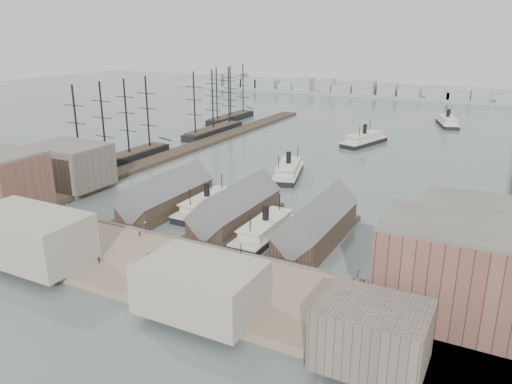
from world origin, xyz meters
The scene contains 41 objects.
ground centered at (0.00, 0.00, 0.00)m, with size 900.00×900.00×0.00m, color #4E5A59.
quay centered at (0.00, -20.00, 1.00)m, with size 180.00×30.00×2.00m, color #7C6D53.
seawall centered at (0.00, -5.20, 1.15)m, with size 180.00×1.20×2.30m, color #59544C.
west_wharf centered at (-68.00, 100.00, 0.80)m, with size 10.00×220.00×1.60m, color #2D231C.
ferry_shed_west centered at (-26.00, 16.88, 4.64)m, with size 14.00×42.00×12.60m.
ferry_shed_center centered at (0.00, 16.88, 4.64)m, with size 14.00×42.00×12.60m.
ferry_shed_east centered at (26.00, 16.88, 4.64)m, with size 14.00×42.00×12.60m.
warehouse_west_back centered at (-70.00, 18.00, 9.00)m, with size 26.00×20.00×14.00m, color #60564C.
warehouse_east_front centered at (66.00, -12.00, 11.50)m, with size 30.00×18.00×19.00m, color brown.
warehouse_east_back centered at (68.00, 15.00, 9.50)m, with size 28.00×20.00×15.00m, color #60564C.
street_bldg_center centered at (20.00, -32.00, 7.00)m, with size 24.00×16.00×10.00m, color gray.
street_bldg_west centered at (-30.00, -32.00, 8.00)m, with size 30.00×16.00×12.00m, color gray.
street_bldg_east centered at (55.00, -33.00, 7.50)m, with size 18.00×14.00×11.00m, color #60564C.
lamp_post_far_w centered at (-45.00, -7.00, 4.71)m, with size 0.44×0.44×3.92m.
lamp_post_near_w centered at (-15.00, -7.00, 4.71)m, with size 0.44×0.44×3.92m.
lamp_post_near_e centered at (15.00, -7.00, 4.71)m, with size 0.44×0.44×3.92m.
lamp_post_far_e centered at (45.00, -7.00, 4.71)m, with size 0.44×0.44×3.92m.
far_shore centered at (-2.07, 334.14, 3.91)m, with size 500.00×40.00×15.72m.
ferry_docked_west centered at (-13.00, 20.89, 2.41)m, with size 8.65×28.82×10.29m.
ferry_docked_east centered at (13.00, 11.02, 2.40)m, with size 8.59×28.63×10.22m.
ferry_open_near centered at (-6.29, 69.82, 2.52)m, with size 16.78×31.42×10.75m.
ferry_open_mid centered at (4.23, 140.74, 2.59)m, with size 17.68×32.34×11.06m.
ferry_open_far centered at (34.54, 215.18, 2.52)m, with size 18.02×31.38×10.74m.
sailing_ship_near centered at (-79.36, 52.65, 2.66)m, with size 8.81×60.70×36.22m.
sailing_ship_mid centered at (-78.00, 127.38, 2.55)m, with size 8.66×50.05×35.61m.
sailing_ship_far centered at (-91.28, 169.36, 2.50)m, with size 8.42×46.75×34.60m.
tram centered at (47.25, -16.15, 3.84)m, with size 2.87×10.16×3.59m.
horse_cart_left centered at (-46.82, -16.65, 2.84)m, with size 4.81×3.33×1.68m.
horse_cart_center centered at (-2.02, -18.12, 2.82)m, with size 4.87×1.51×1.64m.
horse_cart_right centered at (20.51, -19.68, 2.80)m, with size 4.77×3.35×1.56m.
pedestrian_0 centered at (-42.52, -13.37, 2.80)m, with size 0.58×0.43×1.60m, color black.
pedestrian_1 centered at (-47.60, -20.73, 2.87)m, with size 0.85×0.66×1.75m, color black.
pedestrian_2 centered at (-15.42, -9.14, 2.87)m, with size 1.12×0.65×1.74m, color black.
pedestrian_3 centered at (-13.67, -26.15, 2.86)m, with size 1.00×0.42×1.71m, color black.
pedestrian_4 centered at (-1.93, -12.37, 2.85)m, with size 0.83×0.54×1.69m, color black.
pedestrian_5 centered at (6.79, -18.64, 2.81)m, with size 0.59×0.43×1.62m, color black.
pedestrian_6 centered at (16.27, -13.88, 2.81)m, with size 0.79×0.62×1.63m, color black.
pedestrian_7 centered at (29.34, -22.83, 2.86)m, with size 1.11×0.64×1.72m, color black.
pedestrian_8 centered at (46.20, -10.44, 2.87)m, with size 1.02×0.43×1.74m, color black.
pedestrian_9 centered at (52.52, -23.20, 2.81)m, with size 0.79×0.51×1.62m, color black.
pedestrian_10 centered at (-2.63, -10.53, 2.83)m, with size 1.07×0.62×1.66m, color black.
Camera 1 is at (71.13, -105.75, 56.25)m, focal length 35.00 mm.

